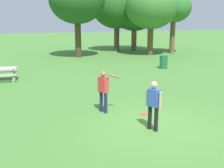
% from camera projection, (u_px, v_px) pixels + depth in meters
% --- Properties ---
extents(ground_plane, '(120.00, 120.00, 0.00)m').
position_uv_depth(ground_plane, '(156.00, 125.00, 9.43)').
color(ground_plane, '#4C8438').
extents(person_thrower, '(0.36, 0.56, 1.64)m').
position_uv_depth(person_thrower, '(154.00, 103.00, 8.79)').
color(person_thrower, black).
rests_on(person_thrower, ground).
extents(person_catcher, '(0.81, 0.57, 1.64)m').
position_uv_depth(person_catcher, '(104.00, 88.00, 10.49)').
color(person_catcher, '#1E234C').
rests_on(person_catcher, ground).
extents(frisbee, '(0.30, 0.30, 0.03)m').
position_uv_depth(frisbee, '(144.00, 114.00, 10.44)').
color(frisbee, '#E04733').
rests_on(frisbee, ground).
extents(picnic_table_near, '(1.84, 1.59, 0.77)m').
position_uv_depth(picnic_table_near, '(2.00, 71.00, 15.82)').
color(picnic_table_near, beige).
rests_on(picnic_table_near, ground).
extents(trash_can_beside_table, '(0.59, 0.59, 0.96)m').
position_uv_depth(trash_can_beside_table, '(164.00, 62.00, 19.71)').
color(trash_can_beside_table, '#1E663D').
rests_on(trash_can_beside_table, ground).
extents(tree_tall_left, '(4.99, 4.99, 7.25)m').
position_uv_depth(tree_tall_left, '(77.00, 0.00, 24.23)').
color(tree_tall_left, '#4C3823').
rests_on(tree_tall_left, ground).
extents(tree_broad_center, '(5.28, 5.28, 6.90)m').
position_uv_depth(tree_broad_center, '(117.00, 8.00, 29.21)').
color(tree_broad_center, brown).
rests_on(tree_broad_center, ground).
extents(tree_far_right, '(4.97, 4.97, 6.72)m').
position_uv_depth(tree_far_right, '(151.00, 7.00, 25.83)').
color(tree_far_right, brown).
rests_on(tree_far_right, ground).
extents(tree_slender_mid, '(5.28, 5.28, 6.65)m').
position_uv_depth(tree_slender_mid, '(135.00, 10.00, 29.56)').
color(tree_slender_mid, brown).
rests_on(tree_slender_mid, ground).
extents(tree_back_left, '(3.49, 3.49, 6.06)m').
position_uv_depth(tree_back_left, '(174.00, 8.00, 27.18)').
color(tree_back_left, brown).
rests_on(tree_back_left, ground).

